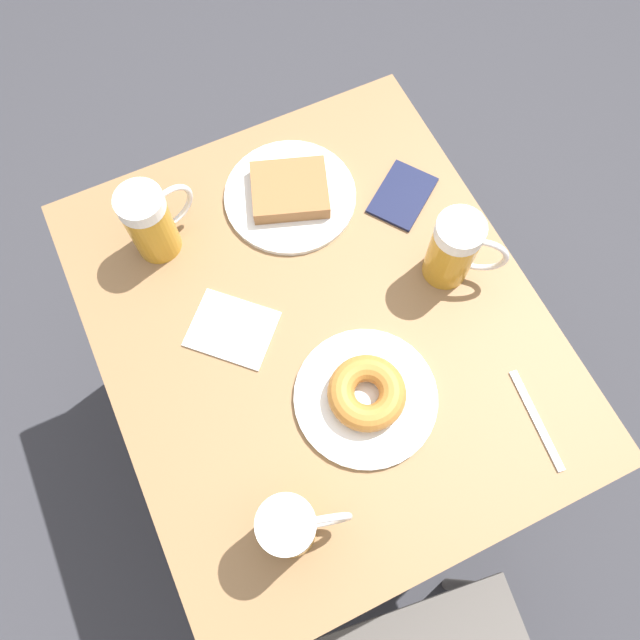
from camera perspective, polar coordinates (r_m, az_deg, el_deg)
name	(u,v)px	position (r m, az deg, el deg)	size (l,w,h in m)	color
ground_plane	(320,420)	(1.75, 0.00, -9.10)	(8.00, 8.00, 0.00)	#333338
table	(320,339)	(1.12, 0.00, -1.79)	(0.72, 0.85, 0.73)	olive
plate_with_cake	(290,193)	(1.15, -2.76, 11.50)	(0.24, 0.24, 0.04)	white
plate_with_donut	(366,395)	(0.99, 4.25, -6.85)	(0.23, 0.23, 0.05)	white
beer_mug_left	(291,527)	(0.91, -2.68, -18.40)	(0.13, 0.08, 0.15)	#C68C23
beer_mug_center	(455,250)	(1.05, 12.26, 6.24)	(0.11, 0.10, 0.15)	#C68C23
beer_mug_right	(151,222)	(1.09, -15.17, 8.68)	(0.13, 0.08, 0.15)	#C68C23
napkin_folded	(232,329)	(1.05, -8.03, -0.82)	(0.17, 0.17, 0.00)	white
fork	(536,420)	(1.06, 19.18, -8.62)	(0.03, 0.17, 0.00)	silver
passport_near_edge	(402,195)	(1.17, 7.55, 11.24)	(0.15, 0.15, 0.01)	#141938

